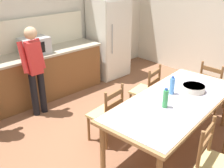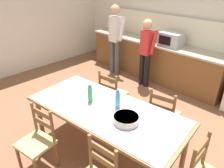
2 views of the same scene
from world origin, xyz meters
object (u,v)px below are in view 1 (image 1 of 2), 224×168
bottle_near_centre (165,98)px  bottle_off_centre (172,86)px  refrigerator (109,38)px  dining_table (175,104)px  chair_side_far_right (146,91)px  chair_side_far_left (107,115)px  chair_head_end (212,87)px  serving_bowl (194,88)px  chair_side_near_left (215,164)px  person_at_counter (35,67)px  microwave (35,46)px

bottle_near_centre → bottle_off_centre: bearing=23.9°
refrigerator → dining_table: (-1.18, -2.64, -0.20)m
bottle_near_centre → chair_side_far_right: bearing=51.2°
chair_side_far_left → chair_head_end: bearing=156.0°
bottle_near_centre → serving_bowl: bottle_near_centre is taller
dining_table → serving_bowl: bearing=-4.2°
chair_head_end → chair_side_far_left: bearing=72.3°
refrigerator → chair_head_end: bearing=-84.6°
bottle_near_centre → chair_side_far_right: size_ratio=0.30×
bottle_off_centre → chair_side_near_left: size_ratio=0.30×
bottle_near_centre → chair_side_near_left: bearing=-99.7°
dining_table → serving_bowl: 0.42m
chair_head_end → chair_side_far_left: (-2.01, 0.57, 0.00)m
bottle_near_centre → chair_head_end: bearing=6.5°
serving_bowl → chair_side_near_left: chair_side_near_left is taller
refrigerator → chair_side_far_right: refrigerator is taller
dining_table → person_at_counter: (-0.94, 2.14, 0.18)m
dining_table → chair_side_far_left: size_ratio=2.60×
microwave → bottle_near_centre: bearing=-82.4°
chair_side_far_right → person_at_counter: (-1.36, 1.30, 0.43)m
microwave → person_at_counter: (-0.30, -0.52, -0.20)m
chair_head_end → chair_side_far_left: same height
chair_side_near_left → person_at_counter: bearing=90.0°
refrigerator → serving_bowl: (-0.78, -2.67, -0.08)m
serving_bowl → refrigerator: bearing=73.7°
bottle_near_centre → chair_head_end: bottle_near_centre is taller
dining_table → microwave: bearing=103.5°
chair_head_end → chair_side_far_right: bearing=53.7°
chair_head_end → person_at_counter: person_at_counter is taller
dining_table → chair_head_end: chair_head_end is taller
serving_bowl → chair_side_far_left: (-1.00, 0.76, -0.37)m
serving_bowl → chair_head_end: chair_head_end is taller
bottle_near_centre → chair_side_far_left: size_ratio=0.30×
dining_table → chair_side_near_left: size_ratio=2.60×
chair_side_near_left → chair_head_end: size_ratio=1.00×
refrigerator → chair_side_far_left: bearing=-132.9°
refrigerator → chair_side_near_left: size_ratio=1.96×
microwave → dining_table: (0.64, -2.66, -0.38)m
microwave → bottle_near_centre: (0.36, -2.69, -0.19)m
bottle_near_centre → chair_side_near_left: 0.94m
microwave → bottle_near_centre: size_ratio=1.85×
person_at_counter → microwave: bearing=-29.9°
bottle_near_centre → chair_head_end: (1.70, 0.20, -0.44)m
refrigerator → person_at_counter: bearing=-166.7°
chair_head_end → person_at_counter: 3.11m
microwave → dining_table: 2.76m
chair_side_near_left → chair_side_far_left: (-0.17, 1.57, 0.00)m
microwave → chair_side_far_left: 2.03m
microwave → bottle_off_centre: 2.64m
microwave → chair_side_far_right: bearing=-59.7°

